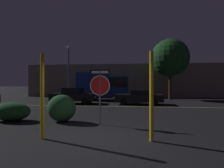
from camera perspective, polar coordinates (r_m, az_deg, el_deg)
ground_plane at (r=5.80m, az=-5.12°, el=-17.78°), size 260.00×260.00×0.00m
road_center_stripe at (r=13.99m, az=1.55°, el=-7.33°), size 32.35×0.12×0.01m
stop_sign at (r=7.66m, az=-3.97°, el=-0.54°), size 0.90×0.06×2.41m
yellow_pole_left at (r=6.08m, az=-21.81°, el=-3.67°), size 0.13×0.13×2.76m
yellow_pole_right at (r=5.54m, az=12.79°, el=-3.88°), size 0.13×0.13×2.79m
hedge_bush_0 at (r=9.75m, az=-29.93°, el=-7.78°), size 1.82×1.11×0.91m
hedge_bush_1 at (r=8.62m, az=-16.09°, el=-7.61°), size 1.34×0.98×1.27m
passing_car_1 at (r=16.35m, az=-12.30°, el=-3.75°), size 4.19×1.99×1.44m
passing_car_2 at (r=15.66m, az=8.80°, el=-4.13°), size 4.28×2.21×1.27m
delivery_truck at (r=19.73m, az=-2.74°, el=-0.37°), size 5.71×2.57×3.07m
street_lamp at (r=20.85m, az=-14.01°, el=5.70°), size 0.41×0.41×6.20m
tree_0 at (r=21.34m, az=18.41°, el=8.13°), size 4.28×4.28×6.97m
building_backdrop at (r=26.07m, az=5.28°, el=1.05°), size 28.71×4.47×4.57m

